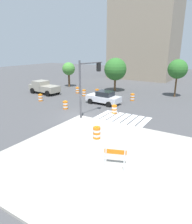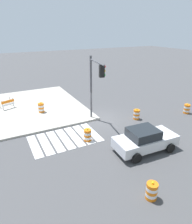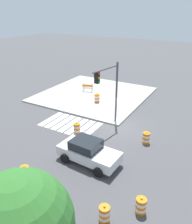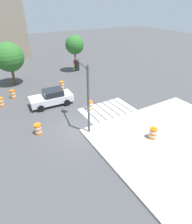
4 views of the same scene
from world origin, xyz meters
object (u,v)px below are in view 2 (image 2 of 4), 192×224
object	(u,v)px
traffic_barrel_crosswalk_end	(88,135)
construction_barricade	(7,103)
traffic_barrel_median_near	(136,114)
traffic_barrel_on_sidewalk	(41,108)
traffic_barrel_far_curb	(152,191)
sports_car	(145,140)
traffic_light_pole	(95,80)
traffic_barrel_lane_center	(187,109)

from	to	relation	value
traffic_barrel_crosswalk_end	construction_barricade	size ratio (longest dim) A/B	0.71
traffic_barrel_median_near	construction_barricade	distance (m)	12.90
traffic_barrel_on_sidewalk	construction_barricade	bearing A→B (deg)	-42.77
traffic_barrel_median_near	traffic_barrel_far_curb	bearing A→B (deg)	56.39
sports_car	traffic_barrel_on_sidewalk	bearing A→B (deg)	-63.75
traffic_barrel_far_curb	construction_barricade	xyz separation A→B (m)	(5.06, -15.63, 0.27)
traffic_barrel_crosswalk_end	construction_barricade	xyz separation A→B (m)	(4.62, -9.27, 0.27)
traffic_barrel_far_curb	traffic_barrel_on_sidewalk	world-z (taller)	traffic_barrel_on_sidewalk
traffic_light_pole	traffic_barrel_crosswalk_end	bearing A→B (deg)	51.68
traffic_barrel_far_curb	traffic_barrel_on_sidewalk	size ratio (longest dim) A/B	1.00
traffic_barrel_on_sidewalk	traffic_barrel_lane_center	bearing A→B (deg)	152.86
sports_car	construction_barricade	xyz separation A→B (m)	(7.52, -12.16, -0.09)
traffic_barrel_crosswalk_end	traffic_barrel_on_sidewalk	distance (m)	6.93
sports_car	traffic_barrel_median_near	distance (m)	5.07
sports_car	traffic_light_pole	size ratio (longest dim) A/B	0.80
traffic_barrel_median_near	traffic_barrel_lane_center	size ratio (longest dim) A/B	1.00
construction_barricade	traffic_barrel_crosswalk_end	bearing A→B (deg)	116.50
traffic_barrel_crosswalk_end	traffic_barrel_far_curb	xyz separation A→B (m)	(-0.43, 6.36, 0.00)
sports_car	construction_barricade	distance (m)	14.30
sports_car	traffic_barrel_lane_center	world-z (taller)	sports_car
traffic_barrel_median_near	traffic_barrel_on_sidewalk	xyz separation A→B (m)	(7.41, -5.29, 0.15)
traffic_barrel_far_curb	traffic_barrel_on_sidewalk	distance (m)	13.23
traffic_barrel_crosswalk_end	traffic_barrel_lane_center	xyz separation A→B (m)	(-10.79, -0.22, 0.00)
sports_car	construction_barricade	world-z (taller)	sports_car
traffic_barrel_far_curb	traffic_barrel_median_near	bearing A→B (deg)	-123.61
construction_barricade	traffic_light_pole	xyz separation A→B (m)	(-6.43, 6.99, 3.19)
traffic_barrel_median_near	traffic_barrel_on_sidewalk	size ratio (longest dim) A/B	1.00
traffic_barrel_lane_center	construction_barricade	distance (m)	17.87
traffic_barrel_lane_center	traffic_barrel_far_curb	bearing A→B (deg)	32.42
traffic_barrel_crosswalk_end	traffic_barrel_on_sidewalk	xyz separation A→B (m)	(1.82, -6.68, 0.15)
traffic_barrel_crosswalk_end	traffic_barrel_lane_center	distance (m)	10.79
construction_barricade	traffic_light_pole	size ratio (longest dim) A/B	0.26
sports_car	traffic_barrel_far_curb	distance (m)	4.27
traffic_barrel_median_near	traffic_barrel_lane_center	xyz separation A→B (m)	(-5.20, 1.17, 0.00)
sports_car	traffic_barrel_median_near	size ratio (longest dim) A/B	4.31
traffic_barrel_lane_center	traffic_light_pole	size ratio (longest dim) A/B	0.19
traffic_light_pole	traffic_barrel_far_curb	bearing A→B (deg)	80.99
sports_car	traffic_light_pole	xyz separation A→B (m)	(1.09, -5.17, 3.10)
sports_car	traffic_barrel_lane_center	distance (m)	8.49
traffic_barrel_far_curb	traffic_light_pole	world-z (taller)	traffic_light_pole
traffic_barrel_on_sidewalk	traffic_light_pole	world-z (taller)	traffic_light_pole
traffic_barrel_lane_center	traffic_barrel_on_sidewalk	size ratio (longest dim) A/B	1.00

